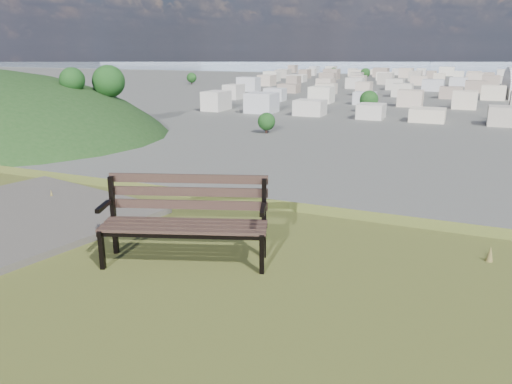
% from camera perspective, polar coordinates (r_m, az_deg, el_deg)
% --- Properties ---
extents(park_bench, '(1.90, 1.15, 0.95)m').
position_cam_1_polar(park_bench, '(5.61, -8.06, -2.60)').
color(park_bench, '#3F2C24').
rests_on(park_bench, hilltop_mesa).
extents(city_blocks, '(395.00, 361.00, 7.00)m').
position_cam_1_polar(city_blocks, '(397.79, 23.48, 11.43)').
color(city_blocks, beige).
rests_on(city_blocks, ground).
extents(city_trees, '(406.52, 387.20, 9.98)m').
position_cam_1_polar(city_trees, '(323.66, 18.61, 11.36)').
color(city_trees, '#331F19').
rests_on(city_trees, ground).
extents(bay_water, '(2400.00, 700.00, 0.12)m').
position_cam_1_polar(bay_water, '(903.04, 23.85, 13.10)').
color(bay_water, '#96AEC0').
rests_on(bay_water, ground).
extents(far_hills, '(2050.00, 340.00, 60.00)m').
position_cam_1_polar(far_hills, '(1406.96, 21.53, 15.01)').
color(far_hills, '#94A0B8').
rests_on(far_hills, ground).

